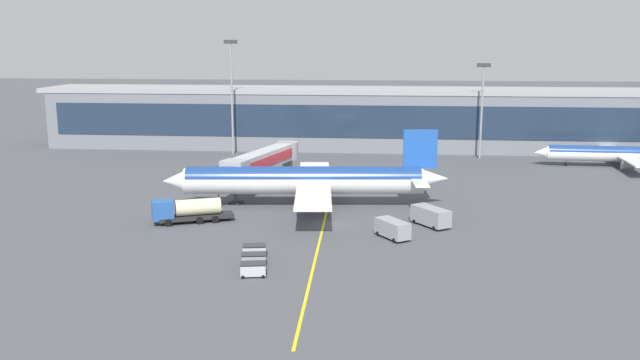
{
  "coord_description": "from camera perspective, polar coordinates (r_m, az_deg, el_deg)",
  "views": [
    {
      "loc": [
        6.77,
        -87.48,
        23.99
      ],
      "look_at": [
        -2.62,
        7.9,
        4.5
      ],
      "focal_mm": 38.23,
      "sensor_mm": 36.0,
      "label": 1
    }
  ],
  "objects": [
    {
      "name": "baggage_cart_2",
      "position": [
        77.85,
        -5.51,
        -5.9
      ],
      "size": [
        2.87,
        2.01,
        1.48
      ],
      "color": "#B2B7BC",
      "rests_on": "ground_plane"
    },
    {
      "name": "baggage_cart_1",
      "position": [
        74.8,
        -5.57,
        -6.64
      ],
      "size": [
        2.87,
        2.01,
        1.48
      ],
      "color": "gray",
      "rests_on": "ground_plane"
    },
    {
      "name": "apron_light_mast_1",
      "position": [
        147.66,
        -7.41,
        7.6
      ],
      "size": [
        2.8,
        0.5,
        24.4
      ],
      "color": "gray",
      "rests_on": "ground_plane"
    },
    {
      "name": "jet_bridge",
      "position": [
        111.97,
        -4.63,
        1.71
      ],
      "size": [
        9.2,
        23.17,
        6.72
      ],
      "color": "#B2B7BC",
      "rests_on": "ground_plane"
    },
    {
      "name": "crew_van",
      "position": [
        85.19,
        6.05,
        -4.01
      ],
      "size": [
        4.61,
        5.29,
        2.3
      ],
      "color": "gray",
      "rests_on": "ground_plane"
    },
    {
      "name": "fuel_tanker",
      "position": [
        93.45,
        -11.05,
        -2.49
      ],
      "size": [
        10.93,
        6.45,
        3.25
      ],
      "color": "#232326",
      "rests_on": "ground_plane"
    },
    {
      "name": "lavatory_truck",
      "position": [
        91.29,
        9.3,
        -2.97
      ],
      "size": [
        5.28,
        6.04,
        2.5
      ],
      "color": "gray",
      "rests_on": "ground_plane"
    },
    {
      "name": "apron_lead_in_line",
      "position": [
        93.0,
        0.37,
        -3.45
      ],
      "size": [
        2.68,
        79.97,
        0.01
      ],
      "primitive_type": "cube",
      "rotation": [
        0.0,
        0.0,
        0.03
      ],
      "color": "yellow",
      "rests_on": "ground_plane"
    },
    {
      "name": "terminal_building",
      "position": [
        156.84,
        9.54,
        5.07
      ],
      "size": [
        178.97,
        16.67,
        13.69
      ],
      "color": "slate",
      "rests_on": "ground_plane"
    },
    {
      "name": "main_airliner",
      "position": [
        100.13,
        -1.22,
        -0.01
      ],
      "size": [
        42.25,
        33.58,
        11.49
      ],
      "color": "white",
      "rests_on": "ground_plane"
    },
    {
      "name": "commuter_jet_far",
      "position": [
        144.47,
        23.8,
        2.02
      ],
      "size": [
        32.39,
        25.69,
        8.18
      ],
      "color": "white",
      "rests_on": "ground_plane"
    },
    {
      "name": "ground_plane",
      "position": [
        90.96,
        1.16,
        -3.8
      ],
      "size": [
        700.0,
        700.0,
        0.0
      ],
      "primitive_type": "plane",
      "color": "#47494F"
    },
    {
      "name": "baggage_cart_0",
      "position": [
        71.76,
        -5.62,
        -7.43
      ],
      "size": [
        2.87,
        2.01,
        1.48
      ],
      "color": "#B2B7BC",
      "rests_on": "ground_plane"
    },
    {
      "name": "apron_light_mast_0",
      "position": [
        145.41,
        13.41,
        6.36
      ],
      "size": [
        2.8,
        0.5,
        19.7
      ],
      "color": "gray",
      "rests_on": "ground_plane"
    }
  ]
}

